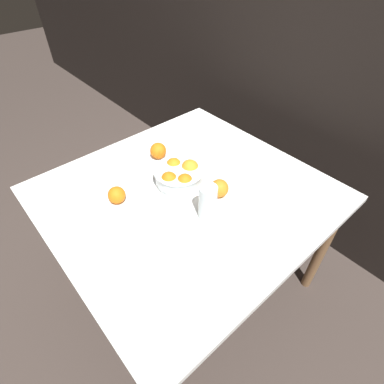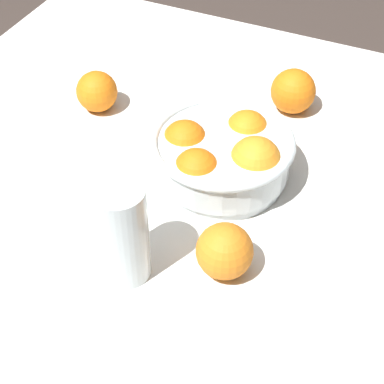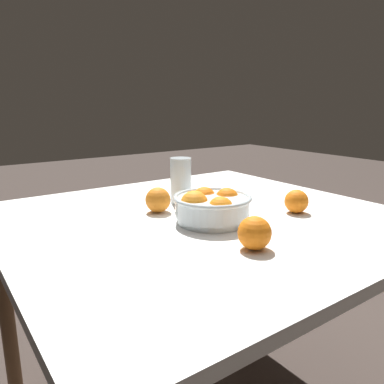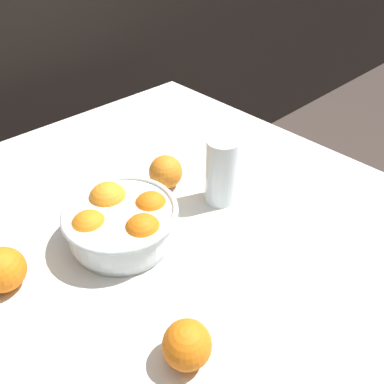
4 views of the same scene
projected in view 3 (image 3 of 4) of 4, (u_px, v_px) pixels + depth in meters
name	position (u px, v px, depth m)	size (l,w,h in m)	color
dining_table	(203.00, 238.00, 1.14)	(1.06, 1.12, 0.70)	white
fruit_bowl	(212.00, 206.00, 1.05)	(0.22, 0.22, 0.10)	silver
juice_glass	(181.00, 183.00, 1.25)	(0.07, 0.07, 0.15)	#F4A314
orange_loose_near_bowl	(255.00, 233.00, 0.85)	(0.08, 0.08, 0.08)	orange
orange_loose_front	(296.00, 201.00, 1.14)	(0.07, 0.07, 0.07)	orange
orange_loose_aside	(158.00, 200.00, 1.14)	(0.08, 0.08, 0.08)	orange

